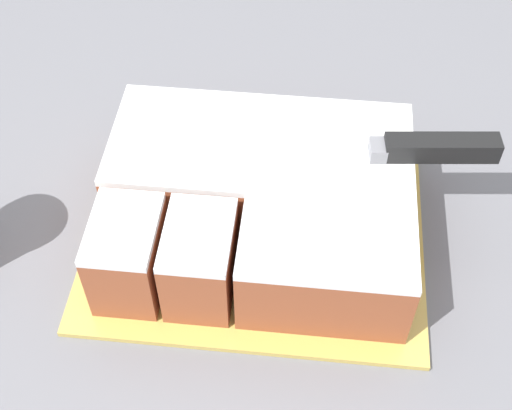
% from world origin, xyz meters
% --- Properties ---
extents(cake_board, '(0.34, 0.28, 0.01)m').
position_xyz_m(cake_board, '(0.07, 0.06, 0.90)').
color(cake_board, gold).
rests_on(cake_board, countertop).
extents(cake, '(0.30, 0.23, 0.09)m').
position_xyz_m(cake, '(0.07, 0.06, 0.95)').
color(cake, '#994C2D').
rests_on(cake, cake_board).
extents(knife, '(0.32, 0.05, 0.02)m').
position_xyz_m(knife, '(0.21, 0.10, 1.00)').
color(knife, silver).
rests_on(knife, cake).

